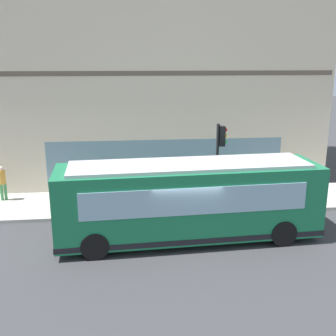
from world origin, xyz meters
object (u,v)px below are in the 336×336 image
object	(u,v)px
pedestrian_near_building_entrance	(2,181)
newspaper_vending_box	(179,187)
traffic_light_near_corner	(220,150)
pedestrian_by_light_pole	(80,183)
city_bus_nearside	(189,201)
fire_hydrant	(311,190)

from	to	relation	value
pedestrian_near_building_entrance	newspaper_vending_box	distance (m)	8.66
pedestrian_near_building_entrance	newspaper_vending_box	world-z (taller)	pedestrian_near_building_entrance
pedestrian_near_building_entrance	newspaper_vending_box	xyz separation A→B (m)	(-0.31, -8.64, -0.53)
traffic_light_near_corner	pedestrian_by_light_pole	distance (m)	6.70
city_bus_nearside	pedestrian_by_light_pole	distance (m)	6.03
pedestrian_by_light_pole	newspaper_vending_box	xyz separation A→B (m)	(0.72, -4.80, -0.60)
city_bus_nearside	newspaper_vending_box	size ratio (longest dim) A/B	11.28
traffic_light_near_corner	pedestrian_by_light_pole	bearing A→B (deg)	80.92
city_bus_nearside	newspaper_vending_box	bearing A→B (deg)	-3.55
traffic_light_near_corner	pedestrian_by_light_pole	size ratio (longest dim) A/B	2.16
city_bus_nearside	pedestrian_by_light_pole	bearing A→B (deg)	48.47
traffic_light_near_corner	newspaper_vending_box	size ratio (longest dim) A/B	4.34
pedestrian_near_building_entrance	city_bus_nearside	bearing A→B (deg)	-121.07
pedestrian_by_light_pole	newspaper_vending_box	distance (m)	4.89
fire_hydrant	pedestrian_by_light_pole	xyz separation A→B (m)	(0.18, 11.28, 0.69)
traffic_light_near_corner	newspaper_vending_box	distance (m)	3.28
city_bus_nearside	traffic_light_near_corner	xyz separation A→B (m)	(2.97, -1.89, 1.32)
traffic_light_near_corner	pedestrian_near_building_entrance	distance (m)	10.59
city_bus_nearside	newspaper_vending_box	world-z (taller)	city_bus_nearside
traffic_light_near_corner	fire_hydrant	world-z (taller)	traffic_light_near_corner
pedestrian_by_light_pole	pedestrian_near_building_entrance	distance (m)	3.97
city_bus_nearside	newspaper_vending_box	distance (m)	4.82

